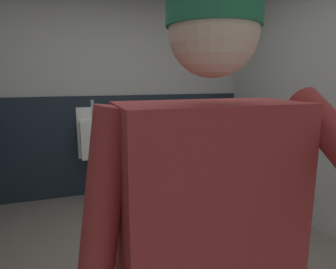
{
  "coord_description": "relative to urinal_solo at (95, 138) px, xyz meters",
  "views": [
    {
      "loc": [
        -0.53,
        -1.88,
        1.51
      ],
      "look_at": [
        -0.09,
        -0.6,
        1.25
      ],
      "focal_mm": 31.69,
      "sensor_mm": 36.0,
      "label": 1
    }
  ],
  "objects": [
    {
      "name": "wainscot_band_back",
      "position": [
        0.22,
        0.14,
        -0.13
      ],
      "size": [
        3.61,
        0.03,
        1.29
      ],
      "primitive_type": "cube",
      "color": "#19232D",
      "rests_on": "ground_plane"
    },
    {
      "name": "urinal_solo",
      "position": [
        0.0,
        0.0,
        0.0
      ],
      "size": [
        0.4,
        0.34,
        1.24
      ],
      "color": "white",
      "rests_on": "ground_plane"
    },
    {
      "name": "trash_bin",
      "position": [
        1.74,
        -0.82,
        -0.47
      ],
      "size": [
        0.29,
        0.29,
        0.62
      ],
      "primitive_type": "cylinder",
      "color": "#38383D",
      "rests_on": "ground_plane"
    },
    {
      "name": "person",
      "position": [
        0.05,
        -3.03,
        0.25
      ],
      "size": [
        0.7,
        0.6,
        1.73
      ],
      "color": "#2D3342",
      "rests_on": "ground_plane"
    },
    {
      "name": "wall_back",
      "position": [
        0.22,
        0.22,
        0.53
      ],
      "size": [
        4.21,
        0.12,
        2.61
      ],
      "primitive_type": "cube",
      "color": "#B2B2AD",
      "rests_on": "ground_plane"
    }
  ]
}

